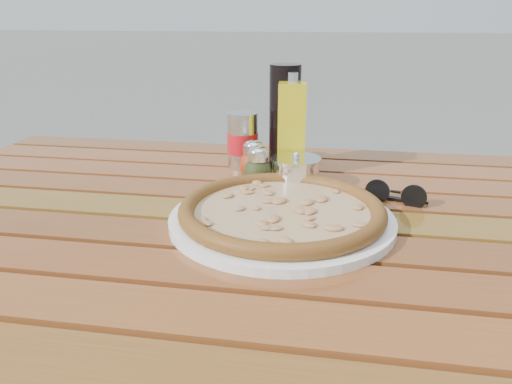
% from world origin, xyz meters
% --- Properties ---
extents(table, '(1.40, 0.90, 0.75)m').
position_xyz_m(table, '(0.00, -0.00, 0.67)').
color(table, '#391C0D').
rests_on(table, ground).
extents(plate, '(0.46, 0.46, 0.01)m').
position_xyz_m(plate, '(0.05, -0.04, 0.76)').
color(plate, white).
rests_on(plate, table).
extents(pizza, '(0.38, 0.38, 0.03)m').
position_xyz_m(pizza, '(0.05, -0.04, 0.77)').
color(pizza, beige).
rests_on(pizza, plate).
extents(pepper_shaker, '(0.07, 0.07, 0.08)m').
position_xyz_m(pepper_shaker, '(-0.03, 0.18, 0.79)').
color(pepper_shaker, '#AB3713').
rests_on(pepper_shaker, table).
extents(oregano_shaker, '(0.06, 0.06, 0.08)m').
position_xyz_m(oregano_shaker, '(-0.02, 0.13, 0.79)').
color(oregano_shaker, '#323B17').
rests_on(oregano_shaker, table).
extents(dark_bottle, '(0.08, 0.08, 0.22)m').
position_xyz_m(dark_bottle, '(0.02, 0.27, 0.86)').
color(dark_bottle, black).
rests_on(dark_bottle, table).
extents(soda_can, '(0.08, 0.08, 0.12)m').
position_xyz_m(soda_can, '(-0.07, 0.26, 0.81)').
color(soda_can, silver).
rests_on(soda_can, table).
extents(olive_oil_cruet, '(0.06, 0.06, 0.21)m').
position_xyz_m(olive_oil_cruet, '(0.04, 0.22, 0.85)').
color(olive_oil_cruet, gold).
rests_on(olive_oil_cruet, table).
extents(parmesan_tin, '(0.10, 0.10, 0.07)m').
position_xyz_m(parmesan_tin, '(0.06, 0.14, 0.78)').
color(parmesan_tin, white).
rests_on(parmesan_tin, table).
extents(sunglasses, '(0.11, 0.05, 0.04)m').
position_xyz_m(sunglasses, '(0.24, 0.09, 0.77)').
color(sunglasses, black).
rests_on(sunglasses, table).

